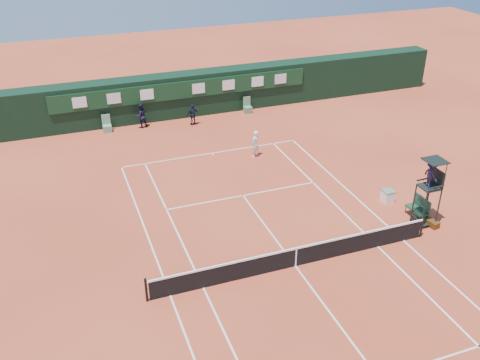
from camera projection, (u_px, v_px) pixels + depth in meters
name	position (u px, v px, depth m)	size (l,w,h in m)	color
ground	(295.00, 266.00, 22.88)	(90.00, 90.00, 0.00)	#C14B2D
court_lines	(295.00, 266.00, 22.88)	(11.05, 23.85, 0.01)	silver
tennis_net	(296.00, 256.00, 22.64)	(12.90, 0.10, 1.10)	black
back_wall	(182.00, 94.00, 37.61)	(40.00, 1.65, 3.00)	black
linesman_chair_left	(107.00, 127.00, 35.47)	(0.55, 0.50, 1.15)	#609370
linesman_chair_right	(248.00, 108.00, 38.51)	(0.55, 0.50, 1.15)	#54805C
umpire_chair	(431.00, 179.00, 24.59)	(0.96, 0.95, 3.42)	black
player_bench	(419.00, 207.00, 26.01)	(0.56, 1.20, 1.10)	#183C23
tennis_bag	(431.00, 223.00, 25.58)	(0.37, 0.84, 0.31)	black
cooler	(388.00, 196.00, 27.47)	(0.57, 0.57, 0.65)	white
tennis_ball	(282.00, 166.00, 31.05)	(0.06, 0.06, 0.06)	gold
player	(255.00, 144.00, 31.94)	(0.60, 0.40, 1.65)	white
ball_kid_left	(141.00, 116.00, 35.87)	(0.81, 0.63, 1.66)	black
ball_kid_right	(193.00, 115.00, 36.31)	(0.87, 0.36, 1.48)	black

